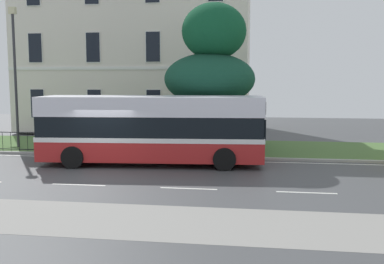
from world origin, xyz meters
TOP-DOWN VIEW (x-y plane):
  - ground_plane at (0.00, 1.17)m, footprint 60.00×56.00m
  - georgian_townhouse at (-2.27, 15.98)m, footprint 16.25×9.08m
  - iron_verge_railing at (-2.27, 4.40)m, footprint 17.85×0.04m
  - evergreen_tree at (3.96, 6.26)m, footprint 5.35×5.35m
  - single_decker_bus at (1.74, 2.44)m, footprint 9.93×3.26m
  - street_lamp_post at (-6.41, 5.58)m, footprint 0.36×0.24m
  - litter_bin at (5.36, 4.99)m, footprint 0.53×0.53m

SIDE VIEW (x-z plane):
  - ground_plane at x=0.00m, z-range -0.10..0.08m
  - iron_verge_railing at x=-2.27m, z-range 0.14..1.11m
  - litter_bin at x=5.36m, z-range 0.12..1.23m
  - single_decker_bus at x=1.74m, z-range 0.08..3.11m
  - evergreen_tree at x=3.96m, z-range -0.59..6.91m
  - street_lamp_post at x=-6.41m, z-range 0.62..8.02m
  - georgian_townhouse at x=-2.27m, z-range 0.15..14.17m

